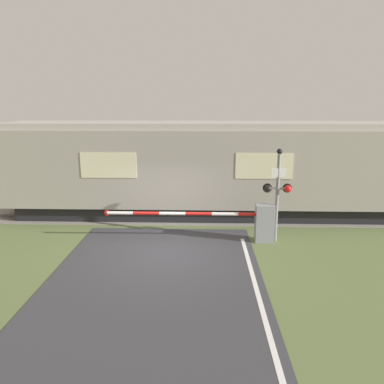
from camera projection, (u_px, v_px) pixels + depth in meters
ground_plane at (164, 250)px, 11.84m from camera, size 80.00×80.00×0.00m
track_bed at (174, 213)px, 15.69m from camera, size 36.00×3.20×0.13m
train at (258, 169)px, 15.14m from camera, size 20.76×3.04×3.80m
crossing_barrier at (252, 222)px, 12.44m from camera, size 5.66×0.44×1.27m
signal_post at (278, 190)px, 12.19m from camera, size 0.95×0.26×3.12m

